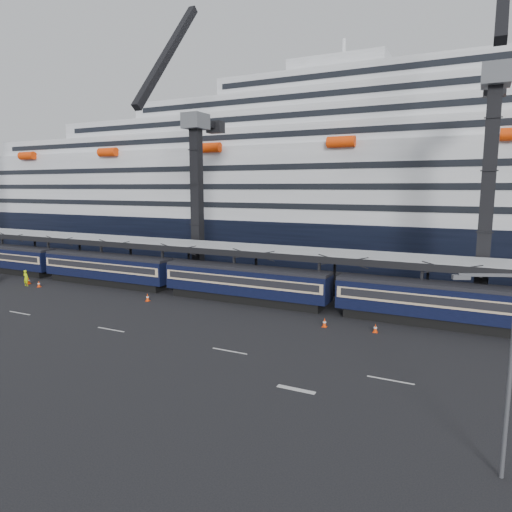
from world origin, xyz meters
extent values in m
plane|color=black|center=(0.00, 0.00, 0.00)|extent=(260.00, 260.00, 0.00)
cube|color=beige|center=(-26.00, -4.00, 0.01)|extent=(3.00, 0.15, 0.02)
cube|color=beige|center=(-14.00, -4.00, 0.01)|extent=(3.00, 0.15, 0.02)
cube|color=beige|center=(-2.00, -4.00, 0.01)|extent=(3.00, 0.15, 0.02)
cube|color=beige|center=(10.00, -4.00, 0.01)|extent=(3.00, 0.15, 0.02)
cube|color=beige|center=(5.00, -8.00, 0.01)|extent=(2.50, 0.40, 0.02)
cube|color=black|center=(-48.00, 10.00, 0.45)|extent=(17.48, 2.40, 0.90)
cube|color=black|center=(-48.00, 10.00, 2.25)|extent=(19.00, 2.80, 2.70)
cube|color=beige|center=(-48.00, 10.00, 2.55)|extent=(18.62, 2.92, 1.05)
cube|color=black|center=(-48.00, 10.00, 2.60)|extent=(17.86, 2.98, 0.70)
cube|color=black|center=(-48.00, 10.00, 3.75)|extent=(19.00, 2.50, 0.35)
cube|color=black|center=(-28.00, 10.00, 0.45)|extent=(17.48, 2.40, 0.90)
cube|color=black|center=(-28.00, 10.00, 2.25)|extent=(19.00, 2.80, 2.70)
cube|color=beige|center=(-28.00, 10.00, 2.55)|extent=(18.62, 2.92, 1.05)
cube|color=black|center=(-28.00, 10.00, 2.60)|extent=(17.86, 2.98, 0.70)
cube|color=black|center=(-28.00, 10.00, 3.75)|extent=(19.00, 2.50, 0.35)
cube|color=black|center=(-8.00, 10.00, 0.45)|extent=(17.48, 2.40, 0.90)
cube|color=black|center=(-8.00, 10.00, 2.25)|extent=(19.00, 2.80, 2.70)
cube|color=beige|center=(-8.00, 10.00, 2.55)|extent=(18.62, 2.92, 1.05)
cube|color=black|center=(-8.00, 10.00, 2.60)|extent=(17.86, 2.98, 0.70)
cube|color=black|center=(-8.00, 10.00, 3.75)|extent=(19.00, 2.50, 0.35)
cube|color=black|center=(12.00, 10.00, 0.45)|extent=(17.48, 2.40, 0.90)
cube|color=black|center=(12.00, 10.00, 2.25)|extent=(19.00, 2.80, 2.70)
cube|color=beige|center=(12.00, 10.00, 2.55)|extent=(18.62, 2.92, 1.05)
cube|color=black|center=(12.00, 10.00, 2.60)|extent=(17.86, 2.98, 0.70)
cube|color=black|center=(12.00, 10.00, 3.75)|extent=(19.00, 2.50, 0.35)
cube|color=#9FA3A8|center=(0.00, 14.00, 5.40)|extent=(130.00, 6.00, 0.25)
cube|color=black|center=(0.00, 11.00, 5.10)|extent=(130.00, 0.25, 0.70)
cube|color=black|center=(0.00, 17.00, 5.10)|extent=(130.00, 0.25, 0.70)
cube|color=black|center=(-50.00, 11.20, 2.70)|extent=(0.25, 0.25, 5.40)
cube|color=black|center=(-50.00, 16.80, 2.70)|extent=(0.25, 0.25, 5.40)
cube|color=black|center=(-40.00, 11.20, 2.70)|extent=(0.25, 0.25, 5.40)
cube|color=black|center=(-40.00, 16.80, 2.70)|extent=(0.25, 0.25, 5.40)
cube|color=black|center=(-30.00, 11.20, 2.70)|extent=(0.25, 0.25, 5.40)
cube|color=black|center=(-30.00, 16.80, 2.70)|extent=(0.25, 0.25, 5.40)
cube|color=black|center=(-20.00, 11.20, 2.70)|extent=(0.25, 0.25, 5.40)
cube|color=black|center=(-20.00, 16.80, 2.70)|extent=(0.25, 0.25, 5.40)
cube|color=black|center=(-10.00, 11.20, 2.70)|extent=(0.25, 0.25, 5.40)
cube|color=black|center=(-10.00, 16.80, 2.70)|extent=(0.25, 0.25, 5.40)
cube|color=black|center=(0.00, 11.20, 2.70)|extent=(0.25, 0.25, 5.40)
cube|color=black|center=(0.00, 16.80, 2.70)|extent=(0.25, 0.25, 5.40)
cube|color=black|center=(10.00, 11.20, 2.70)|extent=(0.25, 0.25, 5.40)
cube|color=black|center=(10.00, 16.80, 2.70)|extent=(0.25, 0.25, 5.40)
cube|color=black|center=(0.00, 46.00, 3.50)|extent=(200.00, 28.00, 7.00)
cube|color=silver|center=(0.00, 46.00, 13.00)|extent=(190.00, 26.88, 12.00)
cube|color=silver|center=(0.00, 46.00, 20.50)|extent=(160.00, 24.64, 3.00)
cube|color=black|center=(0.00, 33.63, 20.50)|extent=(153.60, 0.12, 0.90)
cube|color=silver|center=(0.00, 46.00, 23.50)|extent=(124.00, 21.84, 3.00)
cube|color=black|center=(0.00, 35.03, 23.50)|extent=(119.04, 0.12, 0.90)
cube|color=silver|center=(0.00, 46.00, 26.50)|extent=(90.00, 19.04, 3.00)
cube|color=black|center=(0.00, 36.43, 26.50)|extent=(86.40, 0.12, 0.90)
cube|color=silver|center=(0.00, 46.00, 29.50)|extent=(56.00, 16.24, 3.00)
cube|color=black|center=(0.00, 37.83, 29.50)|extent=(53.76, 0.12, 0.90)
cube|color=silver|center=(-8.00, 46.00, 32.00)|extent=(16.00, 12.00, 2.50)
cylinder|color=#FF3E08|center=(-70.00, 31.96, 18.80)|extent=(4.00, 1.60, 1.60)
cylinder|color=#FF3E08|center=(-48.00, 31.96, 18.80)|extent=(4.00, 1.60, 1.60)
cylinder|color=#FF3E08|center=(-26.00, 31.96, 18.80)|extent=(4.00, 1.60, 1.60)
cylinder|color=#FF3E08|center=(-4.00, 31.96, 18.80)|extent=(4.00, 1.60, 1.60)
cube|color=#515359|center=(-20.00, 19.00, 1.00)|extent=(4.50, 4.50, 2.00)
cube|color=black|center=(-20.00, 19.00, 11.00)|extent=(1.30, 1.30, 18.00)
cube|color=#515359|center=(-20.00, 19.00, 21.00)|extent=(2.60, 3.20, 2.00)
cube|color=black|center=(-20.00, 13.21, 27.89)|extent=(0.90, 12.26, 14.37)
cube|color=black|center=(-20.00, 21.52, 21.00)|extent=(0.90, 5.04, 0.90)
cube|color=black|center=(-20.00, 24.04, 20.80)|extent=(2.20, 1.60, 1.60)
cube|color=#515359|center=(15.00, 18.00, 1.00)|extent=(4.50, 4.50, 2.00)
cube|color=black|center=(15.00, 18.00, 12.00)|extent=(1.30, 1.30, 20.00)
cube|color=#515359|center=(15.00, 18.00, 23.00)|extent=(2.60, 3.20, 2.00)
cube|color=black|center=(15.00, 20.80, 23.00)|extent=(0.90, 5.60, 0.90)
cube|color=black|center=(15.00, 23.60, 22.80)|extent=(2.20, 1.60, 1.60)
imported|color=#C9E90C|center=(-36.64, 4.84, 1.03)|extent=(0.76, 0.51, 2.05)
cylinder|color=#4F5056|center=(16.10, -12.15, 4.45)|extent=(0.20, 0.20, 8.90)
cube|color=#4F5056|center=(15.01, -12.62, 8.90)|extent=(2.23, 1.05, 0.12)
cube|color=#4F5056|center=(14.01, -13.05, 8.80)|extent=(0.73, 0.50, 0.18)
cube|color=#FF3E08|center=(-34.66, 5.10, 0.02)|extent=(0.41, 0.41, 0.04)
cone|color=#FF3E08|center=(-34.66, 5.10, 0.43)|extent=(0.34, 0.34, 0.77)
cylinder|color=white|center=(-34.66, 5.10, 0.43)|extent=(0.29, 0.29, 0.13)
cube|color=#FF3E08|center=(-37.41, 5.78, 0.02)|extent=(0.43, 0.43, 0.05)
cone|color=#FF3E08|center=(-37.41, 5.78, 0.45)|extent=(0.36, 0.36, 0.81)
cylinder|color=white|center=(-37.41, 5.78, 0.45)|extent=(0.30, 0.30, 0.14)
cube|color=#FF3E08|center=(-17.74, 5.48, 0.02)|extent=(0.43, 0.43, 0.05)
cone|color=#FF3E08|center=(-17.74, 5.48, 0.45)|extent=(0.36, 0.36, 0.82)
cylinder|color=white|center=(-17.74, 5.48, 0.45)|extent=(0.31, 0.31, 0.14)
cube|color=#FF3E08|center=(7.04, 5.53, 0.02)|extent=(0.40, 0.40, 0.04)
cone|color=#FF3E08|center=(7.04, 5.53, 0.42)|extent=(0.34, 0.34, 0.76)
cylinder|color=white|center=(7.04, 5.53, 0.42)|extent=(0.29, 0.29, 0.13)
cube|color=#FF3E08|center=(2.62, 5.07, 0.02)|extent=(0.43, 0.43, 0.04)
cone|color=#FF3E08|center=(2.62, 5.07, 0.45)|extent=(0.36, 0.36, 0.81)
cylinder|color=white|center=(2.62, 5.07, 0.45)|extent=(0.30, 0.30, 0.13)
camera|label=1|loc=(14.58, -33.02, 12.42)|focal=32.00mm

